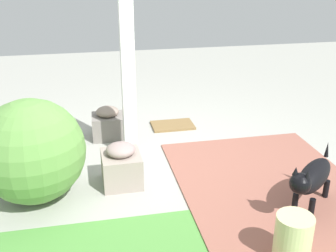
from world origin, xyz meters
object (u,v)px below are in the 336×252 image
at_px(stone_planter_nearest, 108,124).
at_px(stone_planter_mid, 121,166).
at_px(ceramic_urn, 293,238).
at_px(terracotta_pot_broad, 10,120).
at_px(terracotta_pot_tall, 22,143).
at_px(dog, 312,178).
at_px(round_shrub, 32,151).
at_px(doormat, 173,125).
at_px(porch_pillar, 127,51).

bearing_deg(stone_planter_nearest, stone_planter_mid, 92.46).
bearing_deg(ceramic_urn, terracotta_pot_broad, -48.86).
height_order(stone_planter_nearest, terracotta_pot_tall, terracotta_pot_tall).
bearing_deg(terracotta_pot_tall, dog, 150.96).
height_order(round_shrub, dog, round_shrub).
bearing_deg(doormat, terracotta_pot_broad, 1.42).
bearing_deg(ceramic_urn, round_shrub, -33.56).
bearing_deg(dog, stone_planter_mid, -25.89).
bearing_deg(round_shrub, terracotta_pot_broad, -73.65).
height_order(stone_planter_nearest, doormat, stone_planter_nearest).
xyz_separation_m(porch_pillar, terracotta_pot_tall, (1.22, -0.02, -0.98)).
distance_m(stone_planter_mid, terracotta_pot_tall, 1.25).
bearing_deg(porch_pillar, stone_planter_nearest, -66.46).
distance_m(stone_planter_nearest, dog, 2.63).
height_order(porch_pillar, dog, porch_pillar).
xyz_separation_m(terracotta_pot_broad, dog, (-2.90, 2.14, 0.04)).
bearing_deg(round_shrub, doormat, -138.15).
distance_m(stone_planter_mid, doormat, 1.63).
relative_size(porch_pillar, stone_planter_nearest, 5.86).
xyz_separation_m(stone_planter_nearest, dog, (-1.70, 2.00, 0.13)).
distance_m(terracotta_pot_broad, dog, 3.60).
bearing_deg(terracotta_pot_tall, stone_planter_nearest, -153.14).
relative_size(dog, doormat, 1.22).
xyz_separation_m(porch_pillar, stone_planter_nearest, (0.23, -0.52, -1.04)).
height_order(terracotta_pot_broad, dog, dog).
relative_size(round_shrub, terracotta_pot_tall, 1.44).
distance_m(porch_pillar, dog, 2.28).
bearing_deg(dog, round_shrub, -15.78).
distance_m(porch_pillar, ceramic_urn, 2.53).
distance_m(terracotta_pot_tall, dog, 3.08).
relative_size(stone_planter_mid, ceramic_urn, 1.15).
relative_size(stone_planter_nearest, stone_planter_mid, 0.93).
bearing_deg(doormat, ceramic_urn, 96.54).
xyz_separation_m(round_shrub, dog, (-2.48, 0.70, -0.18)).
bearing_deg(doormat, stone_planter_mid, 58.96).
distance_m(ceramic_urn, doormat, 2.83).
bearing_deg(stone_planter_mid, stone_planter_nearest, -87.54).
bearing_deg(round_shrub, porch_pillar, -142.16).
bearing_deg(terracotta_pot_tall, ceramic_urn, 136.17).
xyz_separation_m(stone_planter_mid, terracotta_pot_tall, (1.04, -0.69, 0.04)).
distance_m(round_shrub, ceramic_urn, 2.40).
height_order(porch_pillar, doormat, porch_pillar).
bearing_deg(doormat, stone_planter_nearest, 12.36).
xyz_separation_m(porch_pillar, ceramic_urn, (-0.98, 2.10, -1.03)).
bearing_deg(porch_pillar, ceramic_urn, 115.15).
bearing_deg(terracotta_pot_broad, doormat, -178.58).
relative_size(porch_pillar, terracotta_pot_tall, 3.57).
distance_m(stone_planter_mid, ceramic_urn, 1.83).
height_order(terracotta_pot_tall, ceramic_urn, terracotta_pot_tall).
relative_size(dog, ceramic_urn, 1.78).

